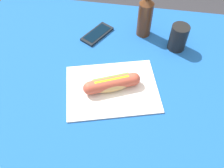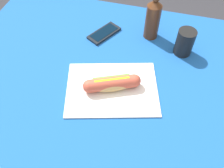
% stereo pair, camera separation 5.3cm
% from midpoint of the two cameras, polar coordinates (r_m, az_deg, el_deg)
% --- Properties ---
extents(ground_plane, '(6.00, 6.00, 0.00)m').
position_cam_midpoint_polar(ground_plane, '(1.58, -2.56, -17.74)').
color(ground_plane, '#2D2D33').
rests_on(ground_plane, ground).
extents(dining_table, '(1.20, 1.02, 0.78)m').
position_cam_midpoint_polar(dining_table, '(0.99, -3.90, -4.61)').
color(dining_table, brown).
rests_on(dining_table, ground).
extents(paper_wrapper, '(0.38, 0.32, 0.01)m').
position_cam_midpoint_polar(paper_wrapper, '(0.87, -1.73, -1.16)').
color(paper_wrapper, silver).
rests_on(paper_wrapper, dining_table).
extents(hot_dog, '(0.19, 0.11, 0.05)m').
position_cam_midpoint_polar(hot_dog, '(0.85, -1.79, 0.04)').
color(hot_dog, tan).
rests_on(hot_dog, paper_wrapper).
extents(cell_phone, '(0.13, 0.16, 0.01)m').
position_cam_midpoint_polar(cell_phone, '(1.08, -4.95, 11.67)').
color(cell_phone, black).
rests_on(cell_phone, dining_table).
extents(soda_bottle, '(0.06, 0.06, 0.22)m').
position_cam_midpoint_polar(soda_bottle, '(1.03, 6.36, 15.75)').
color(soda_bottle, '#4C2814').
rests_on(soda_bottle, dining_table).
extents(drinking_cup, '(0.07, 0.07, 0.11)m').
position_cam_midpoint_polar(drinking_cup, '(1.01, 13.95, 10.56)').
color(drinking_cup, black).
rests_on(drinking_cup, dining_table).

